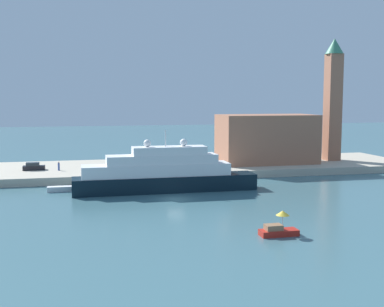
{
  "coord_description": "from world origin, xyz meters",
  "views": [
    {
      "loc": [
        -14.23,
        -71.41,
        15.01
      ],
      "look_at": [
        3.87,
        6.0,
        6.11
      ],
      "focal_mm": 46.59,
      "sensor_mm": 36.0,
      "label": 1
    }
  ],
  "objects_px": {
    "bell_tower": "(333,96)",
    "person_figure": "(59,166)",
    "large_yacht": "(163,174)",
    "work_barge": "(65,189)",
    "small_motorboat": "(278,228)",
    "harbor_building": "(267,139)",
    "parked_car": "(34,167)",
    "mooring_bollard": "(172,170)"
  },
  "relations": [
    {
      "from": "bell_tower",
      "to": "person_figure",
      "type": "height_order",
      "value": "bell_tower"
    },
    {
      "from": "large_yacht",
      "to": "work_barge",
      "type": "relative_size",
      "value": 5.39
    },
    {
      "from": "small_motorboat",
      "to": "person_figure",
      "type": "bearing_deg",
      "value": 117.94
    },
    {
      "from": "harbor_building",
      "to": "large_yacht",
      "type": "bearing_deg",
      "value": -142.42
    },
    {
      "from": "person_figure",
      "to": "bell_tower",
      "type": "bearing_deg",
      "value": 2.69
    },
    {
      "from": "work_barge",
      "to": "parked_car",
      "type": "bearing_deg",
      "value": 110.57
    },
    {
      "from": "bell_tower",
      "to": "small_motorboat",
      "type": "bearing_deg",
      "value": -124.06
    },
    {
      "from": "small_motorboat",
      "to": "mooring_bollard",
      "type": "relative_size",
      "value": 5.14
    },
    {
      "from": "work_barge",
      "to": "mooring_bollard",
      "type": "relative_size",
      "value": 6.67
    },
    {
      "from": "large_yacht",
      "to": "harbor_building",
      "type": "relative_size",
      "value": 1.48
    },
    {
      "from": "parked_car",
      "to": "person_figure",
      "type": "height_order",
      "value": "person_figure"
    },
    {
      "from": "small_motorboat",
      "to": "bell_tower",
      "type": "height_order",
      "value": "bell_tower"
    },
    {
      "from": "small_motorboat",
      "to": "mooring_bollard",
      "type": "distance_m",
      "value": 39.38
    },
    {
      "from": "small_motorboat",
      "to": "person_figure",
      "type": "distance_m",
      "value": 52.58
    },
    {
      "from": "small_motorboat",
      "to": "work_barge",
      "type": "xyz_separation_m",
      "value": [
        -23.32,
        32.17,
        -0.39
      ]
    },
    {
      "from": "work_barge",
      "to": "parked_car",
      "type": "height_order",
      "value": "parked_car"
    },
    {
      "from": "harbor_building",
      "to": "work_barge",
      "type": "bearing_deg",
      "value": -158.78
    },
    {
      "from": "small_motorboat",
      "to": "parked_car",
      "type": "relative_size",
      "value": 1.04
    },
    {
      "from": "large_yacht",
      "to": "small_motorboat",
      "type": "height_order",
      "value": "large_yacht"
    },
    {
      "from": "work_barge",
      "to": "parked_car",
      "type": "xyz_separation_m",
      "value": [
        -5.96,
        15.88,
        1.62
      ]
    },
    {
      "from": "large_yacht",
      "to": "parked_car",
      "type": "height_order",
      "value": "large_yacht"
    },
    {
      "from": "large_yacht",
      "to": "mooring_bollard",
      "type": "distance_m",
      "value": 11.3
    },
    {
      "from": "large_yacht",
      "to": "mooring_bollard",
      "type": "bearing_deg",
      "value": 71.63
    },
    {
      "from": "mooring_bollard",
      "to": "large_yacht",
      "type": "bearing_deg",
      "value": -108.37
    },
    {
      "from": "harbor_building",
      "to": "person_figure",
      "type": "distance_m",
      "value": 42.52
    },
    {
      "from": "large_yacht",
      "to": "small_motorboat",
      "type": "relative_size",
      "value": 7.01
    },
    {
      "from": "harbor_building",
      "to": "mooring_bollard",
      "type": "relative_size",
      "value": 24.3
    },
    {
      "from": "large_yacht",
      "to": "work_barge",
      "type": "distance_m",
      "value": 16.11
    },
    {
      "from": "person_figure",
      "to": "large_yacht",
      "type": "bearing_deg",
      "value": -46.96
    },
    {
      "from": "large_yacht",
      "to": "harbor_building",
      "type": "xyz_separation_m",
      "value": [
        25.49,
        19.61,
        3.55
      ]
    },
    {
      "from": "parked_car",
      "to": "person_figure",
      "type": "xyz_separation_m",
      "value": [
        4.65,
        -1.61,
        0.15
      ]
    },
    {
      "from": "parked_car",
      "to": "harbor_building",
      "type": "bearing_deg",
      "value": 0.03
    },
    {
      "from": "large_yacht",
      "to": "harbor_building",
      "type": "height_order",
      "value": "harbor_building"
    },
    {
      "from": "bell_tower",
      "to": "person_figure",
      "type": "distance_m",
      "value": 59.42
    },
    {
      "from": "large_yacht",
      "to": "person_figure",
      "type": "relative_size",
      "value": 17.77
    },
    {
      "from": "harbor_building",
      "to": "bell_tower",
      "type": "distance_m",
      "value": 18.02
    },
    {
      "from": "small_motorboat",
      "to": "person_figure",
      "type": "xyz_separation_m",
      "value": [
        -24.63,
        46.43,
        1.38
      ]
    },
    {
      "from": "work_barge",
      "to": "bell_tower",
      "type": "xyz_separation_m",
      "value": [
        56.54,
        16.98,
        15.05
      ]
    },
    {
      "from": "mooring_bollard",
      "to": "work_barge",
      "type": "bearing_deg",
      "value": -159.88
    },
    {
      "from": "mooring_bollard",
      "to": "person_figure",
      "type": "bearing_deg",
      "value": 160.26
    },
    {
      "from": "person_figure",
      "to": "work_barge",
      "type": "bearing_deg",
      "value": -84.76
    },
    {
      "from": "small_motorboat",
      "to": "harbor_building",
      "type": "distance_m",
      "value": 51.52
    }
  ]
}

